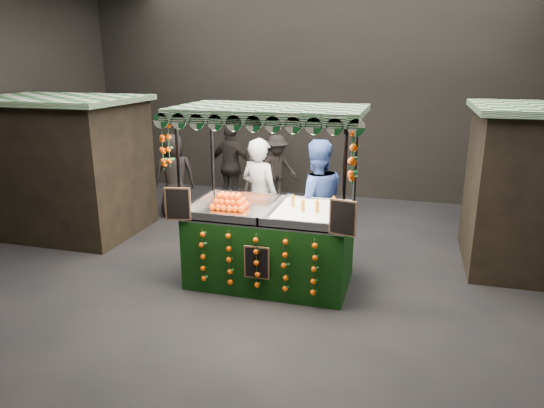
# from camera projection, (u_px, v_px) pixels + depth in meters

# --- Properties ---
(ground) EXTENTS (12.00, 12.00, 0.00)m
(ground) POSITION_uv_depth(u_px,v_px,m) (268.00, 275.00, 7.82)
(ground) COLOR black
(ground) RESTS_ON ground
(market_hall) EXTENTS (12.10, 10.10, 5.05)m
(market_hall) POSITION_uv_depth(u_px,v_px,m) (268.00, 51.00, 6.87)
(market_hall) COLOR black
(market_hall) RESTS_ON ground
(neighbour_stall_left) EXTENTS (3.00, 2.20, 2.60)m
(neighbour_stall_left) POSITION_uv_depth(u_px,v_px,m) (63.00, 165.00, 9.52)
(neighbour_stall_left) COLOR black
(neighbour_stall_left) RESTS_ON ground
(juice_stall) EXTENTS (2.73, 1.60, 2.64)m
(juice_stall) POSITION_uv_depth(u_px,v_px,m) (270.00, 232.00, 7.32)
(juice_stall) COLOR black
(juice_stall) RESTS_ON ground
(vendor_grey) EXTENTS (0.86, 0.72, 2.02)m
(vendor_grey) POSITION_uv_depth(u_px,v_px,m) (260.00, 197.00, 8.43)
(vendor_grey) COLOR gray
(vendor_grey) RESTS_ON ground
(vendor_blue) EXTENTS (1.23, 1.12, 2.06)m
(vendor_blue) POSITION_uv_depth(u_px,v_px,m) (316.00, 203.00, 8.03)
(vendor_blue) COLOR navy
(vendor_blue) RESTS_ON ground
(shopper_0) EXTENTS (0.62, 0.45, 1.57)m
(shopper_0) POSITION_uv_depth(u_px,v_px,m) (257.00, 194.00, 9.46)
(shopper_0) COLOR #2C2824
(shopper_0) RESTS_ON ground
(shopper_2) EXTENTS (1.19, 0.71, 1.89)m
(shopper_2) POSITION_uv_depth(u_px,v_px,m) (232.00, 166.00, 11.21)
(shopper_2) COLOR black
(shopper_2) RESTS_ON ground
(shopper_3) EXTENTS (1.16, 1.13, 1.59)m
(shopper_3) POSITION_uv_depth(u_px,v_px,m) (277.00, 169.00, 11.59)
(shopper_3) COLOR #292421
(shopper_3) RESTS_ON ground
(shopper_4) EXTENTS (1.03, 0.96, 1.77)m
(shopper_4) POSITION_uv_depth(u_px,v_px,m) (174.00, 175.00, 10.56)
(shopper_4) COLOR black
(shopper_4) RESTS_ON ground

